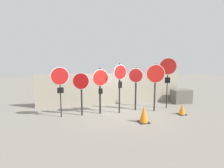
{
  "coord_description": "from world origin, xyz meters",
  "views": [
    {
      "loc": [
        -2.19,
        -8.18,
        2.6
      ],
      "look_at": [
        -0.35,
        0.0,
        1.41
      ],
      "focal_mm": 28.0,
      "sensor_mm": 36.0,
      "label": 1
    }
  ],
  "objects": [
    {
      "name": "stop_sign_2",
      "position": [
        -0.94,
        -0.12,
        1.49
      ],
      "size": [
        0.77,
        0.23,
        2.19
      ],
      "rotation": [
        0.0,
        0.0,
        0.24
      ],
      "color": "black",
      "rests_on": "ground"
    },
    {
      "name": "traffic_cone_1",
      "position": [
        2.81,
        -1.08,
        0.26
      ],
      "size": [
        0.37,
        0.37,
        0.52
      ],
      "color": "black",
      "rests_on": "ground"
    },
    {
      "name": "stop_sign_6",
      "position": [
        2.64,
        0.04,
        2.05
      ],
      "size": [
        0.79,
        0.43,
        2.68
      ],
      "rotation": [
        0.0,
        0.0,
        -0.48
      ],
      "color": "black",
      "rests_on": "ground"
    },
    {
      "name": "stop_sign_3",
      "position": [
        -0.0,
        -0.2,
        1.7
      ],
      "size": [
        0.68,
        0.27,
        2.42
      ],
      "rotation": [
        0.0,
        0.0,
        0.35
      ],
      "color": "black",
      "rests_on": "ground"
    },
    {
      "name": "stop_sign_5",
      "position": [
        1.79,
        -0.29,
        1.71
      ],
      "size": [
        0.88,
        0.29,
        2.39
      ],
      "rotation": [
        0.0,
        0.0,
        -0.29
      ],
      "color": "black",
      "rests_on": "ground"
    },
    {
      "name": "stop_sign_1",
      "position": [
        -1.84,
        -0.21,
        1.42
      ],
      "size": [
        0.76,
        0.21,
        2.01
      ],
      "rotation": [
        0.0,
        0.0,
        -0.21
      ],
      "color": "black",
      "rests_on": "ground"
    },
    {
      "name": "storage_crate",
      "position": [
        4.13,
        0.94,
        0.4
      ],
      "size": [
        1.1,
        0.71,
        0.8
      ],
      "color": "#605B51",
      "rests_on": "ground"
    },
    {
      "name": "ground_plane",
      "position": [
        0.0,
        0.0,
        0.0
      ],
      "size": [
        40.0,
        40.0,
        0.0
      ],
      "primitive_type": "plane",
      "color": "gray"
    },
    {
      "name": "stop_sign_4",
      "position": [
        0.9,
        0.09,
        1.52
      ],
      "size": [
        0.66,
        0.36,
        2.19
      ],
      "rotation": [
        0.0,
        0.0,
        -0.47
      ],
      "color": "black",
      "rests_on": "ground"
    },
    {
      "name": "stop_sign_0",
      "position": [
        -2.75,
        -0.24,
        1.71
      ],
      "size": [
        0.79,
        0.2,
        2.27
      ],
      "rotation": [
        0.0,
        0.0,
        0.21
      ],
      "color": "black",
      "rests_on": "ground"
    },
    {
      "name": "traffic_cone_0",
      "position": [
        0.63,
        -1.66,
        0.36
      ],
      "size": [
        0.45,
        0.45,
        0.72
      ],
      "color": "black",
      "rests_on": "ground"
    },
    {
      "name": "fence_back",
      "position": [
        0.0,
        1.59,
        0.89
      ],
      "size": [
        8.43,
        0.12,
        1.79
      ],
      "color": "#A89E89",
      "rests_on": "ground"
    }
  ]
}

